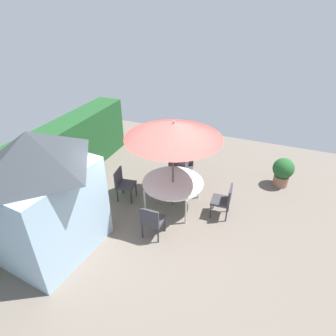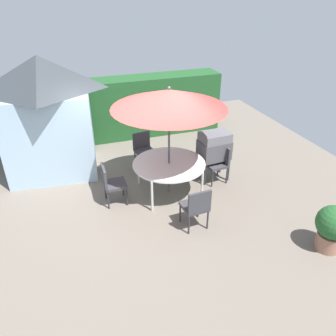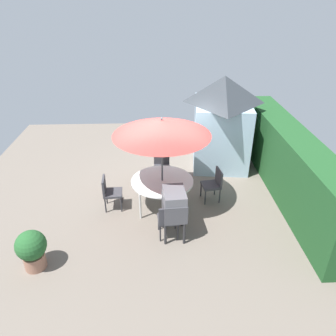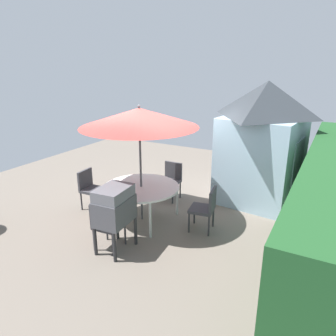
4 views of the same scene
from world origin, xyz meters
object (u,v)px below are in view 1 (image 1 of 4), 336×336
(chair_near_shed, at_px, (185,165))
(potted_plant_by_shed, at_px, (283,171))
(chair_toward_hedge, at_px, (152,220))
(patio_table, at_px, (173,183))
(garden_shed, at_px, (43,194))
(bbq_grill, at_px, (180,156))
(chair_toward_house, at_px, (224,199))
(patio_umbrella, at_px, (173,131))
(chair_far_side, at_px, (123,182))

(chair_near_shed, xyz_separation_m, potted_plant_by_shed, (0.81, -2.77, -0.03))
(chair_toward_hedge, xyz_separation_m, potted_plant_by_shed, (3.40, -2.68, -0.03))
(patio_table, relative_size, chair_near_shed, 1.77)
(chair_near_shed, bearing_deg, garden_shed, 153.65)
(bbq_grill, xyz_separation_m, chair_toward_house, (-1.13, -1.59, -0.33))
(patio_umbrella, height_order, chair_toward_hedge, patio_umbrella)
(garden_shed, bearing_deg, chair_toward_house, -53.23)
(chair_near_shed, distance_m, potted_plant_by_shed, 2.88)
(patio_table, distance_m, chair_far_side, 1.41)
(chair_toward_hedge, bearing_deg, bbq_grill, 5.12)
(garden_shed, height_order, patio_table, garden_shed)
(bbq_grill, distance_m, chair_near_shed, 0.36)
(potted_plant_by_shed, bearing_deg, chair_toward_hedge, 141.76)
(chair_toward_hedge, bearing_deg, chair_toward_house, -44.93)
(garden_shed, xyz_separation_m, patio_table, (2.37, -1.92, -0.74))
(chair_near_shed, bearing_deg, patio_table, -175.37)
(chair_near_shed, bearing_deg, chair_toward_house, -129.77)
(garden_shed, xyz_separation_m, chair_near_shed, (3.66, -1.82, -0.93))
(garden_shed, height_order, chair_toward_house, garden_shed)
(patio_umbrella, height_order, chair_far_side, patio_umbrella)
(chair_toward_hedge, relative_size, chair_toward_house, 1.00)
(chair_toward_house, bearing_deg, chair_far_side, 95.91)
(chair_far_side, xyz_separation_m, chair_toward_hedge, (-1.09, -1.37, 0.00))
(chair_toward_house, bearing_deg, patio_table, 93.21)
(garden_shed, relative_size, chair_far_side, 3.15)
(patio_umbrella, bearing_deg, chair_far_side, 98.54)
(chair_far_side, height_order, potted_plant_by_shed, chair_far_side)
(chair_far_side, bearing_deg, patio_table, -81.46)
(garden_shed, xyz_separation_m, chair_toward_house, (2.45, -3.28, -0.93))
(garden_shed, distance_m, chair_far_side, 2.42)
(chair_far_side, relative_size, potted_plant_by_shed, 1.01)
(chair_far_side, bearing_deg, bbq_grill, -39.02)
(patio_table, xyz_separation_m, bbq_grill, (1.20, 0.24, 0.14))
(patio_umbrella, relative_size, chair_toward_hedge, 2.72)
(chair_far_side, bearing_deg, potted_plant_by_shed, -60.31)
(patio_table, distance_m, chair_near_shed, 1.31)
(bbq_grill, bearing_deg, chair_toward_hedge, -174.88)
(patio_table, bearing_deg, chair_toward_house, -86.79)
(chair_toward_hedge, bearing_deg, patio_umbrella, -0.61)
(chair_toward_hedge, distance_m, chair_toward_house, 1.94)
(patio_umbrella, relative_size, bbq_grill, 2.04)
(garden_shed, distance_m, chair_toward_hedge, 2.38)
(chair_near_shed, relative_size, chair_far_side, 1.00)
(patio_umbrella, xyz_separation_m, bbq_grill, (1.20, 0.24, -1.35))
(chair_far_side, bearing_deg, patio_umbrella, -81.46)
(patio_table, relative_size, potted_plant_by_shed, 1.80)
(patio_umbrella, bearing_deg, chair_near_shed, 4.63)
(patio_table, height_order, chair_far_side, chair_far_side)
(garden_shed, distance_m, bbq_grill, 4.00)
(garden_shed, height_order, patio_umbrella, garden_shed)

